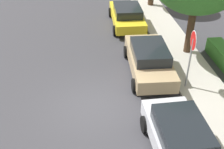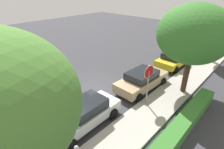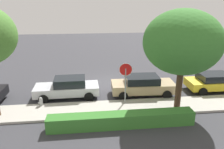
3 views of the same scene
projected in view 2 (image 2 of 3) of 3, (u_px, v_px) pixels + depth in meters
The scene contains 9 objects.
ground_plane at pixel (94, 87), 13.47m from camera, with size 60.00×60.00×0.00m, color #38383D.
sidewalk_curb at pixel (148, 115), 10.48m from camera, with size 32.00×2.18×0.14m, color #B2ADA3.
stop_sign at pixel (148, 78), 10.58m from camera, with size 0.84×0.13×2.83m.
parked_car_tan at pixel (142, 80), 12.96m from camera, with size 4.58×2.17×1.45m.
parked_car_silver at pixel (84, 114), 9.55m from camera, with size 4.48×2.00×1.46m.
parked_car_yellow at pixel (174, 58), 16.80m from camera, with size 4.53×2.16×1.37m.
street_tree_near_corner at pixel (193, 34), 10.88m from camera, with size 4.54×4.54×6.18m.
street_tree_far at pixel (222, 26), 15.99m from camera, with size 3.42×3.42×5.12m.
front_yard_hedge at pixel (183, 125), 9.25m from camera, with size 7.98×0.81×0.78m.
Camera 2 is at (7.50, 8.88, 7.02)m, focal length 28.00 mm.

